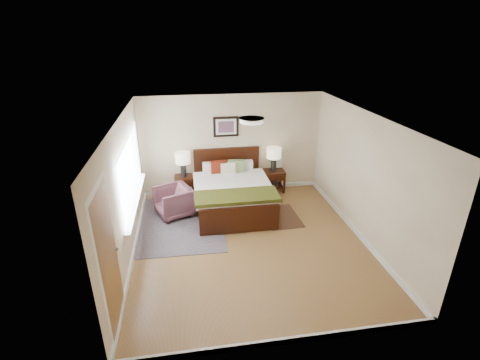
# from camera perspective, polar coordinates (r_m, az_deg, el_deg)

# --- Properties ---
(floor) EXTENTS (5.00, 5.00, 0.00)m
(floor) POSITION_cam_1_polar(r_m,az_deg,el_deg) (7.03, 1.62, -10.12)
(floor) COLOR olive
(floor) RESTS_ON ground
(back_wall) EXTENTS (4.50, 0.04, 2.50)m
(back_wall) POSITION_cam_1_polar(r_m,az_deg,el_deg) (8.74, -1.33, 5.84)
(back_wall) COLOR beige
(back_wall) RESTS_ON ground
(front_wall) EXTENTS (4.50, 0.04, 2.50)m
(front_wall) POSITION_cam_1_polar(r_m,az_deg,el_deg) (4.33, 8.10, -14.23)
(front_wall) COLOR beige
(front_wall) RESTS_ON ground
(left_wall) EXTENTS (0.04, 5.00, 2.50)m
(left_wall) POSITION_cam_1_polar(r_m,az_deg,el_deg) (6.43, -18.39, -2.04)
(left_wall) COLOR beige
(left_wall) RESTS_ON ground
(right_wall) EXTENTS (0.04, 5.00, 2.50)m
(right_wall) POSITION_cam_1_polar(r_m,az_deg,el_deg) (7.17, 19.70, 0.43)
(right_wall) COLOR beige
(right_wall) RESTS_ON ground
(ceiling) EXTENTS (4.50, 5.00, 0.02)m
(ceiling) POSITION_cam_1_polar(r_m,az_deg,el_deg) (6.03, 1.88, 10.13)
(ceiling) COLOR white
(ceiling) RESTS_ON back_wall
(window) EXTENTS (0.11, 2.72, 1.32)m
(window) POSITION_cam_1_polar(r_m,az_deg,el_deg) (7.01, -17.31, 1.34)
(window) COLOR silver
(window) RESTS_ON left_wall
(door) EXTENTS (0.06, 1.00, 2.18)m
(door) POSITION_cam_1_polar(r_m,az_deg,el_deg) (5.02, -20.68, -12.39)
(door) COLOR silver
(door) RESTS_ON ground
(ceil_fixture) EXTENTS (0.44, 0.44, 0.08)m
(ceil_fixture) POSITION_cam_1_polar(r_m,az_deg,el_deg) (6.03, 1.88, 9.81)
(ceil_fixture) COLOR white
(ceil_fixture) RESTS_ON ceiling
(bed) EXTENTS (1.78, 2.15, 1.16)m
(bed) POSITION_cam_1_polar(r_m,az_deg,el_deg) (7.99, -1.28, -1.37)
(bed) COLOR black
(bed) RESTS_ON ground
(wall_art) EXTENTS (0.62, 0.05, 0.50)m
(wall_art) POSITION_cam_1_polar(r_m,az_deg,el_deg) (8.56, -2.31, 8.73)
(wall_art) COLOR black
(wall_art) RESTS_ON back_wall
(nightstand_left) EXTENTS (0.47, 0.43, 0.56)m
(nightstand_left) POSITION_cam_1_polar(r_m,az_deg,el_deg) (8.71, -9.14, -0.18)
(nightstand_left) COLOR black
(nightstand_left) RESTS_ON ground
(nightstand_right) EXTENTS (0.57, 0.43, 0.57)m
(nightstand_right) POSITION_cam_1_polar(r_m,az_deg,el_deg) (9.02, 5.44, 0.20)
(nightstand_right) COLOR black
(nightstand_right) RESTS_ON ground
(lamp_left) EXTENTS (0.37, 0.37, 0.61)m
(lamp_left) POSITION_cam_1_polar(r_m,az_deg,el_deg) (8.53, -9.37, 3.30)
(lamp_left) COLOR black
(lamp_left) RESTS_ON nightstand_left
(lamp_right) EXTENTS (0.37, 0.37, 0.61)m
(lamp_right) POSITION_cam_1_polar(r_m,az_deg,el_deg) (8.79, 5.58, 4.15)
(lamp_right) COLOR black
(lamp_right) RESTS_ON nightstand_right
(armchair) EXTENTS (0.97, 0.96, 0.68)m
(armchair) POSITION_cam_1_polar(r_m,az_deg,el_deg) (7.95, -10.84, -3.50)
(armchair) COLOR brown
(armchair) RESTS_ON ground
(rug_persian) EXTENTS (1.85, 2.58, 0.01)m
(rug_persian) POSITION_cam_1_polar(r_m,az_deg,el_deg) (7.79, -9.65, -6.81)
(rug_persian) COLOR #0D1244
(rug_persian) RESTS_ON ground
(rug_navy) EXTENTS (0.77, 1.12, 0.01)m
(rug_navy) POSITION_cam_1_polar(r_m,az_deg,el_deg) (7.95, 6.84, -5.96)
(rug_navy) COLOR black
(rug_navy) RESTS_ON ground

